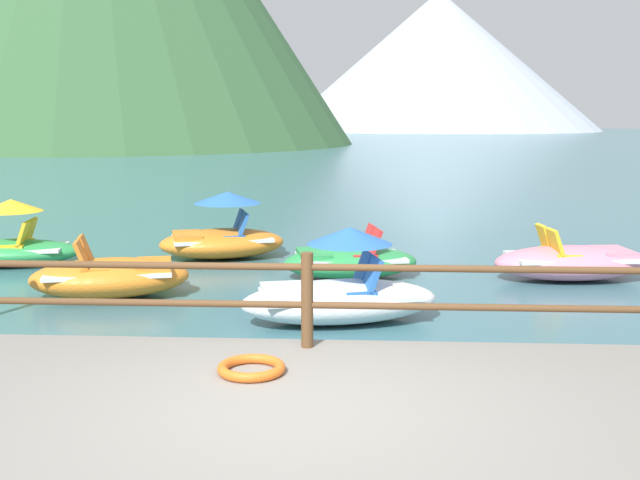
# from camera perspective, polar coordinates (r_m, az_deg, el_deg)

# --- Properties ---
(ground_plane) EXTENTS (200.00, 200.00, 0.00)m
(ground_plane) POSITION_cam_1_polar(r_m,az_deg,el_deg) (45.73, 2.61, 6.10)
(ground_plane) COLOR #3D6B75
(dock_railing) EXTENTS (23.92, 0.12, 0.95)m
(dock_railing) POSITION_cam_1_polar(r_m,az_deg,el_deg) (7.42, -0.98, -3.81)
(dock_railing) COLOR brown
(dock_railing) RESTS_ON promenade_dock
(life_ring) EXTENTS (0.61, 0.61, 0.09)m
(life_ring) POSITION_cam_1_polar(r_m,az_deg,el_deg) (6.86, -5.20, -9.58)
(life_ring) COLOR orange
(life_ring) RESTS_ON promenade_dock
(pedal_boat_1) EXTENTS (2.63, 1.95, 1.25)m
(pedal_boat_1) POSITION_cam_1_polar(r_m,az_deg,el_deg) (14.34, -7.37, 0.33)
(pedal_boat_1) COLOR orange
(pedal_boat_1) RESTS_ON ground
(pedal_boat_2) EXTENTS (2.74, 1.56, 1.19)m
(pedal_boat_2) POSITION_cam_1_polar(r_m,az_deg,el_deg) (14.64, -22.57, -0.35)
(pedal_boat_2) COLOR green
(pedal_boat_2) RESTS_ON ground
(pedal_boat_4) EXTENTS (2.65, 1.53, 0.88)m
(pedal_boat_4) POSITION_cam_1_polar(r_m,az_deg,el_deg) (13.03, 18.44, -1.57)
(pedal_boat_4) COLOR pink
(pedal_boat_4) RESTS_ON ground
(pedal_boat_5) EXTENTS (2.55, 1.79, 0.89)m
(pedal_boat_5) POSITION_cam_1_polar(r_m,az_deg,el_deg) (11.64, -15.49, -2.66)
(pedal_boat_5) COLOR orange
(pedal_boat_5) RESTS_ON ground
(pedal_boat_6) EXTENTS (2.80, 1.76, 1.25)m
(pedal_boat_6) POSITION_cam_1_polar(r_m,az_deg,el_deg) (9.84, 1.52, -3.95)
(pedal_boat_6) COLOR white
(pedal_boat_6) RESTS_ON ground
(pedal_boat_7) EXTENTS (2.44, 1.66, 0.84)m
(pedal_boat_7) POSITION_cam_1_polar(r_m,az_deg,el_deg) (12.54, 2.25, -1.62)
(pedal_boat_7) COLOR green
(pedal_boat_7) RESTS_ON ground
(distant_peak) EXTENTS (53.38, 53.38, 22.79)m
(distant_peak) POSITION_cam_1_polar(r_m,az_deg,el_deg) (131.24, 8.88, 13.17)
(distant_peak) COLOR #A8B2C1
(distant_peak) RESTS_ON ground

